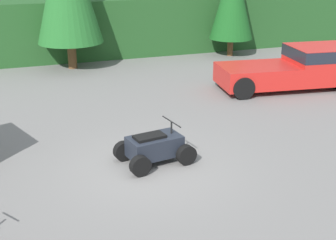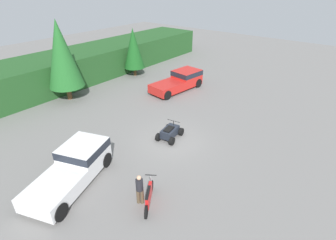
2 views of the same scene
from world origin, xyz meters
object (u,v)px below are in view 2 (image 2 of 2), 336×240
Objects in this scene: pickup_truck_red at (180,80)px; rider_person at (140,188)px; dirt_bike at (149,196)px; quad_atv at (170,132)px; pickup_truck_second at (75,166)px.

pickup_truck_red is 15.85m from rider_person.
dirt_bike is 0.95× the size of quad_atv.
rider_person reaches higher than quad_atv.
quad_atv is 6.40m from rider_person.
pickup_truck_second is 2.68× the size of quad_atv.
rider_person is at bearing -144.03° from pickup_truck_red.
rider_person is at bearing 90.36° from dirt_bike.
pickup_truck_second is 4.68m from dirt_bike.
pickup_truck_second reaches higher than dirt_bike.
pickup_truck_red is 2.73× the size of quad_atv.
pickup_truck_red is 15.24m from pickup_truck_second.
pickup_truck_red reaches higher than quad_atv.
dirt_bike is 1.16× the size of rider_person.
pickup_truck_red is at bearing -4.19° from rider_person.
dirt_bike is at bearing -161.09° from quad_atv.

